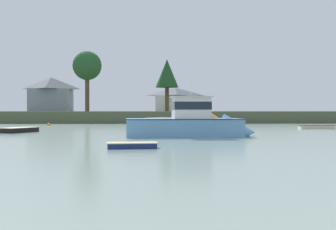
{
  "coord_description": "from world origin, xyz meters",
  "views": [
    {
      "loc": [
        -8.46,
        -6.55,
        2.07
      ],
      "look_at": [
        -7.19,
        24.6,
        1.76
      ],
      "focal_mm": 44.83,
      "sensor_mm": 36.0,
      "label": 1
    }
  ],
  "objects_px": {
    "cruiser_skyblue": "(197,128)",
    "dinghy_navy": "(132,146)",
    "mooring_buoy_orange": "(49,125)",
    "cruiser_orange": "(194,123)",
    "dinghy_cream": "(316,128)",
    "dinghy_black": "(20,131)"
  },
  "relations": [
    {
      "from": "cruiser_skyblue",
      "to": "dinghy_navy",
      "type": "relative_size",
      "value": 3.7
    },
    {
      "from": "dinghy_navy",
      "to": "mooring_buoy_orange",
      "type": "bearing_deg",
      "value": 110.22
    },
    {
      "from": "cruiser_orange",
      "to": "mooring_buoy_orange",
      "type": "xyz_separation_m",
      "value": [
        -19.44,
        10.07,
        -0.54
      ]
    },
    {
      "from": "dinghy_navy",
      "to": "mooring_buoy_orange",
      "type": "relative_size",
      "value": 5.08
    },
    {
      "from": "dinghy_cream",
      "to": "cruiser_skyblue",
      "type": "relative_size",
      "value": 0.38
    },
    {
      "from": "dinghy_cream",
      "to": "cruiser_orange",
      "type": "bearing_deg",
      "value": 172.0
    },
    {
      "from": "dinghy_black",
      "to": "mooring_buoy_orange",
      "type": "relative_size",
      "value": 7.32
    },
    {
      "from": "mooring_buoy_orange",
      "to": "dinghy_black",
      "type": "bearing_deg",
      "value": -84.67
    },
    {
      "from": "dinghy_cream",
      "to": "mooring_buoy_orange",
      "type": "xyz_separation_m",
      "value": [
        -33.27,
        12.02,
        -0.06
      ]
    },
    {
      "from": "cruiser_skyblue",
      "to": "dinghy_cream",
      "type": "bearing_deg",
      "value": 41.96
    },
    {
      "from": "dinghy_cream",
      "to": "dinghy_black",
      "type": "relative_size",
      "value": 0.98
    },
    {
      "from": "mooring_buoy_orange",
      "to": "dinghy_navy",
      "type": "bearing_deg",
      "value": -69.78
    },
    {
      "from": "dinghy_navy",
      "to": "mooring_buoy_orange",
      "type": "height_order",
      "value": "mooring_buoy_orange"
    },
    {
      "from": "dinghy_navy",
      "to": "dinghy_cream",
      "type": "bearing_deg",
      "value": 50.31
    },
    {
      "from": "cruiser_skyblue",
      "to": "mooring_buoy_orange",
      "type": "relative_size",
      "value": 18.81
    },
    {
      "from": "cruiser_skyblue",
      "to": "dinghy_navy",
      "type": "bearing_deg",
      "value": -114.51
    },
    {
      "from": "dinghy_cream",
      "to": "cruiser_skyblue",
      "type": "xyz_separation_m",
      "value": [
        -15.25,
        -13.72,
        0.53
      ]
    },
    {
      "from": "cruiser_skyblue",
      "to": "mooring_buoy_orange",
      "type": "distance_m",
      "value": 31.41
    },
    {
      "from": "dinghy_cream",
      "to": "dinghy_navy",
      "type": "height_order",
      "value": "dinghy_cream"
    },
    {
      "from": "dinghy_cream",
      "to": "dinghy_black",
      "type": "distance_m",
      "value": 32.22
    },
    {
      "from": "cruiser_skyblue",
      "to": "cruiser_orange",
      "type": "bearing_deg",
      "value": 84.79
    },
    {
      "from": "dinghy_cream",
      "to": "dinghy_black",
      "type": "height_order",
      "value": "dinghy_black"
    }
  ]
}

